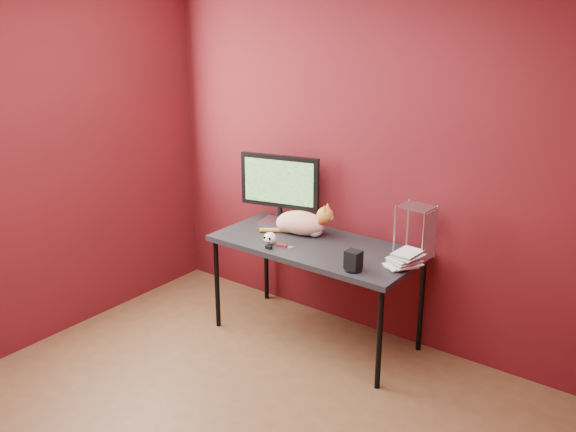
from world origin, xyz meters
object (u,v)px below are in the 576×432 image
Objects in this scene: cat at (302,223)px; speaker at (353,261)px; skull_mug at (270,238)px; monitor at (280,186)px; desk at (316,250)px; book_stack at (403,176)px.

cat is 3.92× the size of speaker.
cat is 0.31m from skull_mug.
cat reaches higher than speaker.
monitor is 1.17× the size of cat.
desk is at bearing -36.05° from monitor.
monitor is 1.15m from book_stack.
monitor is at bearing 109.50° from skull_mug.
skull_mug is at bearing -76.03° from monitor.
skull_mug is at bearing -164.92° from book_stack.
desk is 0.90m from book_stack.
speaker is (0.46, -0.25, 0.11)m from desk.
skull_mug is 0.72m from speaker.
desk is at bearing -37.32° from cat.
speaker is at bearing -12.07° from skull_mug.
speaker is at bearing -38.89° from cat.
cat is 0.45× the size of book_stack.
desk is at bearing 154.58° from speaker.
monitor is at bearing 172.05° from book_stack.
book_stack is at bearing 3.11° from desk.
cat is at bearing 153.84° from desk.
book_stack is (0.83, -0.06, 0.50)m from cat.
cat is (-0.20, 0.10, 0.14)m from desk.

